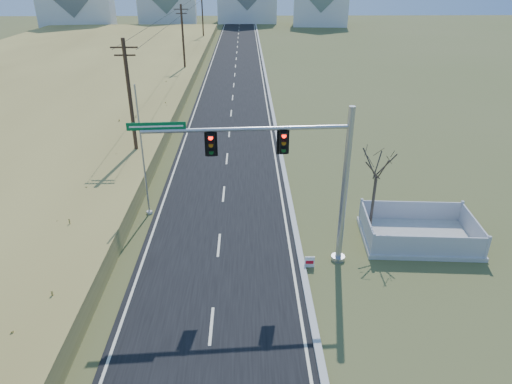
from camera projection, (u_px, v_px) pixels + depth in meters
The scene contains 12 objects.
ground at pixel (214, 295), 20.33m from camera, with size 260.00×260.00×0.00m, color #4F5629.
road at pixel (235, 69), 65.12m from camera, with size 8.00×180.00×0.06m, color black.
curb at pixel (264, 69), 65.17m from camera, with size 0.30×180.00×0.18m, color #B2AFA8.
reed_marsh at pixel (36, 81), 55.41m from camera, with size 38.00×110.00×1.30m, color tan.
utility_pole_near at pixel (131, 103), 31.56m from camera, with size 1.80×0.26×9.00m.
utility_pole_mid at pixel (183, 40), 58.45m from camera, with size 1.80×0.26×9.00m.
utility_pole_far at pixel (203, 17), 85.33m from camera, with size 1.80×0.26×9.00m.
traffic_signal_mast at pixel (304, 174), 20.55m from camera, with size 9.85×0.94×7.84m.
fence_enclosure at pixel (418, 235), 24.35m from camera, with size 6.13×4.41×1.34m.
open_sign at pixel (310, 262), 22.07m from camera, with size 0.48×0.07×0.59m.
flagpole at pixel (144, 166), 25.71m from camera, with size 0.35×0.35×7.67m.
bare_tree at pixel (378, 163), 23.23m from camera, with size 1.96×1.96×5.18m.
Camera 1 is at (1.50, -16.21, 13.15)m, focal length 32.00 mm.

